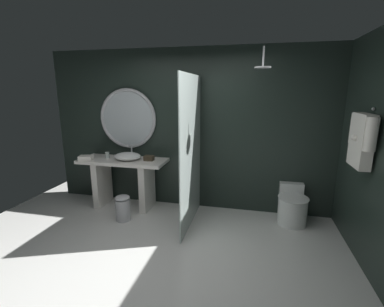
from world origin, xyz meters
TOP-DOWN VIEW (x-y plane):
  - ground_plane at (0.00, 0.00)m, footprint 5.76×5.76m
  - back_wall_panel at (0.00, 1.90)m, footprint 4.80×0.10m
  - side_wall_right at (2.35, 0.76)m, footprint 0.10×2.47m
  - vanity_counter at (-1.04, 1.55)m, footprint 1.45×0.55m
  - vessel_sink at (-0.95, 1.54)m, footprint 0.44×0.36m
  - tumbler_cup at (-1.34, 1.58)m, footprint 0.07×0.07m
  - tissue_box at (-0.59, 1.58)m, footprint 0.15×0.11m
  - round_wall_mirror at (-1.04, 1.81)m, footprint 1.01×0.05m
  - shower_glass_panel at (0.19, 1.23)m, footprint 0.02×1.24m
  - rain_shower_head at (1.12, 1.41)m, footprint 0.22×0.22m
  - hanging_bathrobe at (2.21, 0.85)m, footprint 0.20×0.57m
  - toilet at (1.67, 1.57)m, footprint 0.44×0.59m
  - waste_bin at (-0.83, 1.07)m, footprint 0.23×0.23m
  - folded_hand_towel at (-1.61, 1.38)m, footprint 0.25×0.21m

SIDE VIEW (x-z plane):
  - ground_plane at x=0.00m, z-range 0.00..0.00m
  - waste_bin at x=-0.83m, z-range 0.00..0.40m
  - toilet at x=1.67m, z-range -0.03..0.52m
  - vanity_counter at x=-1.04m, z-range 0.12..0.95m
  - folded_hand_towel at x=-1.61m, z-range 0.83..0.90m
  - tissue_box at x=-0.59m, z-range 0.83..0.91m
  - tumbler_cup at x=-1.34m, z-range 0.83..0.93m
  - vessel_sink at x=-0.95m, z-range 0.77..1.01m
  - shower_glass_panel at x=0.19m, z-range 0.00..2.16m
  - back_wall_panel at x=0.00m, z-range 0.00..2.60m
  - side_wall_right at x=2.35m, z-range 0.00..2.60m
  - hanging_bathrobe at x=2.21m, z-range 1.10..1.76m
  - round_wall_mirror at x=-1.04m, z-range 0.97..1.98m
  - rain_shower_head at x=1.12m, z-range 2.12..2.39m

